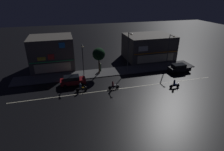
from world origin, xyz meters
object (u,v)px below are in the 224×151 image
(streetlamp_east, at_px, (169,48))
(parked_car_trailing, at_px, (73,80))
(motorcycle_lead, at_px, (175,84))
(streetlamp_west, at_px, (83,57))
(streetlamp_mid, at_px, (129,49))
(pedestrian_on_sidewalk, at_px, (100,67))
(motorcycle_following, at_px, (113,86))
(parked_car_near_kerb, at_px, (179,68))
(motorcycle_opposite_lane, at_px, (81,88))
(traffic_cone, at_px, (82,80))

(streetlamp_east, bearing_deg, parked_car_trailing, -170.94)
(streetlamp_east, xyz_separation_m, motorcycle_lead, (-3.66, -8.73, -3.58))
(streetlamp_west, relative_size, streetlamp_east, 0.90)
(streetlamp_mid, relative_size, pedestrian_on_sidewalk, 4.40)
(streetlamp_west, distance_m, streetlamp_east, 17.82)
(motorcycle_following, bearing_deg, streetlamp_east, 30.21)
(motorcycle_lead, bearing_deg, streetlamp_west, -29.45)
(pedestrian_on_sidewalk, height_order, parked_car_near_kerb, pedestrian_on_sidewalk)
(streetlamp_west, distance_m, motorcycle_lead, 16.89)
(pedestrian_on_sidewalk, height_order, motorcycle_following, pedestrian_on_sidewalk)
(motorcycle_following, bearing_deg, motorcycle_opposite_lane, 178.76)
(parked_car_trailing, height_order, motorcycle_opposite_lane, parked_car_trailing)
(streetlamp_west, distance_m, traffic_cone, 4.33)
(motorcycle_opposite_lane, bearing_deg, pedestrian_on_sidewalk, 55.70)
(streetlamp_east, bearing_deg, streetlamp_mid, -179.47)
(streetlamp_west, xyz_separation_m, pedestrian_on_sidewalk, (3.48, 1.41, -2.89))
(parked_car_trailing, bearing_deg, motorcycle_lead, -18.53)
(streetlamp_west, height_order, motorcycle_opposite_lane, streetlamp_west)
(streetlamp_west, bearing_deg, motorcycle_lead, -31.42)
(streetlamp_west, relative_size, streetlamp_mid, 0.79)
(motorcycle_lead, height_order, motorcycle_opposite_lane, same)
(parked_car_trailing, bearing_deg, streetlamp_west, 53.31)
(streetlamp_mid, bearing_deg, pedestrian_on_sidewalk, 165.49)
(streetlamp_east, distance_m, parked_car_near_kerb, 4.57)
(motorcycle_lead, bearing_deg, streetlamp_east, -110.79)
(streetlamp_east, relative_size, motorcycle_lead, 3.62)
(streetlamp_east, relative_size, parked_car_trailing, 1.60)
(streetlamp_east, height_order, pedestrian_on_sidewalk, streetlamp_east)
(streetlamp_west, distance_m, motorcycle_opposite_lane, 6.76)
(streetlamp_west, distance_m, pedestrian_on_sidewalk, 4.73)
(parked_car_near_kerb, bearing_deg, parked_car_trailing, 0.73)
(streetlamp_west, relative_size, parked_car_near_kerb, 1.43)
(motorcycle_lead, bearing_deg, motorcycle_following, -10.59)
(parked_car_trailing, relative_size, motorcycle_lead, 2.26)
(streetlamp_mid, bearing_deg, parked_car_trailing, -164.41)
(traffic_cone, bearing_deg, streetlamp_east, 7.58)
(streetlamp_east, xyz_separation_m, pedestrian_on_sidewalk, (-14.34, 1.32, -3.26))
(parked_car_trailing, xyz_separation_m, motorcycle_following, (6.42, -3.28, -0.24))
(streetlamp_mid, relative_size, motorcycle_opposite_lane, 4.11)
(parked_car_trailing, height_order, motorcycle_lead, parked_car_trailing)
(parked_car_trailing, relative_size, traffic_cone, 7.82)
(pedestrian_on_sidewalk, bearing_deg, streetlamp_mid, 11.93)
(streetlamp_mid, bearing_deg, motorcycle_following, -126.77)
(motorcycle_following, distance_m, traffic_cone, 6.26)
(motorcycle_lead, bearing_deg, traffic_cone, -20.96)
(pedestrian_on_sidewalk, height_order, motorcycle_opposite_lane, pedestrian_on_sidewalk)
(parked_car_near_kerb, bearing_deg, motorcycle_following, 13.54)
(traffic_cone, bearing_deg, streetlamp_west, 74.14)
(parked_car_near_kerb, bearing_deg, pedestrian_on_sidewalk, -15.49)
(motorcycle_following, relative_size, motorcycle_opposite_lane, 1.00)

